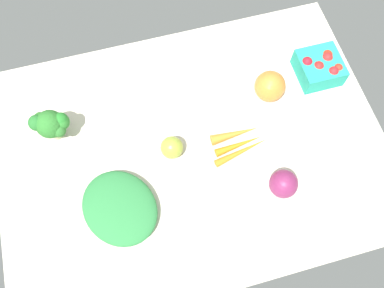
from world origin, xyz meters
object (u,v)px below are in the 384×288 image
(heirloom_tomato_green, at_px, (172,148))
(carrot_bunch, at_px, (238,142))
(heirloom_tomato_orange, at_px, (270,86))
(broccoli_head, at_px, (51,124))
(berry_basket, at_px, (320,67))
(leafy_greens_clump, at_px, (120,208))
(red_onion_center, at_px, (283,184))

(heirloom_tomato_green, bearing_deg, carrot_bunch, 172.65)
(heirloom_tomato_orange, bearing_deg, broccoli_head, -2.82)
(heirloom_tomato_orange, distance_m, broccoli_head, 0.60)
(heirloom_tomato_orange, xyz_separation_m, berry_basket, (-0.16, -0.03, -0.01))
(berry_basket, xyz_separation_m, leafy_greens_clump, (0.63, 0.25, -0.01))
(broccoli_head, relative_size, berry_basket, 0.89)
(heirloom_tomato_orange, xyz_separation_m, carrot_bunch, (0.13, 0.13, -0.03))
(heirloom_tomato_green, relative_size, carrot_bunch, 0.37)
(heirloom_tomato_orange, distance_m, leafy_greens_clump, 0.52)
(heirloom_tomato_orange, relative_size, broccoli_head, 0.82)
(heirloom_tomato_orange, distance_m, heirloom_tomato_green, 0.32)
(leafy_greens_clump, bearing_deg, red_onion_center, 172.70)
(broccoli_head, relative_size, carrot_bunch, 0.66)
(broccoli_head, distance_m, red_onion_center, 0.62)
(berry_basket, distance_m, carrot_bunch, 0.33)
(carrot_bunch, bearing_deg, red_onion_center, 115.11)
(berry_basket, relative_size, carrot_bunch, 0.74)
(heirloom_tomato_green, distance_m, carrot_bunch, 0.18)
(heirloom_tomato_green, distance_m, berry_basket, 0.49)
(heirloom_tomato_orange, height_order, berry_basket, heirloom_tomato_orange)
(red_onion_center, relative_size, leafy_greens_clump, 0.35)
(berry_basket, relative_size, red_onion_center, 1.63)
(broccoli_head, bearing_deg, leafy_greens_clump, 116.27)
(heirloom_tomato_green, bearing_deg, broccoli_head, -24.76)
(berry_basket, bearing_deg, carrot_bunch, 27.84)
(berry_basket, distance_m, red_onion_center, 0.38)
(red_onion_center, bearing_deg, leafy_greens_clump, -7.30)
(broccoli_head, distance_m, berry_basket, 0.76)
(broccoli_head, bearing_deg, carrot_bunch, 161.48)
(broccoli_head, xyz_separation_m, leafy_greens_clump, (-0.12, 0.25, -0.05))
(broccoli_head, height_order, berry_basket, broccoli_head)
(carrot_bunch, bearing_deg, berry_basket, -152.16)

